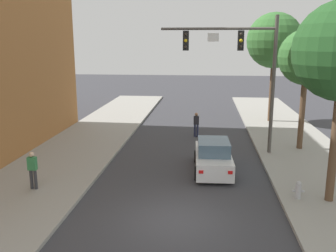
{
  "coord_description": "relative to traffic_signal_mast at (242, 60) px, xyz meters",
  "views": [
    {
      "loc": [
        0.94,
        -12.2,
        6.24
      ],
      "look_at": [
        -0.95,
        6.4,
        2.0
      ],
      "focal_mm": 39.56,
      "sensor_mm": 36.0,
      "label": 1
    }
  ],
  "objects": [
    {
      "name": "street_tree_second",
      "position": [
        3.65,
        1.03,
        0.07
      ],
      "size": [
        3.13,
        3.13,
        6.85
      ],
      "color": "brown",
      "rests_on": "sidewalk_right"
    },
    {
      "name": "sidewalk_left",
      "position": [
        -9.36,
        -8.39,
        -5.25
      ],
      "size": [
        5.0,
        60.0,
        0.15
      ],
      "primitive_type": "cube",
      "color": "#99968E",
      "rests_on": "ground"
    },
    {
      "name": "traffic_signal_mast",
      "position": [
        0.0,
        0.0,
        0.0
      ],
      "size": [
        6.23,
        0.38,
        7.5
      ],
      "color": "#514C47",
      "rests_on": "sidewalk_right"
    },
    {
      "name": "street_tree_third",
      "position": [
        3.2,
        8.85,
        1.02
      ],
      "size": [
        4.19,
        4.19,
        8.32
      ],
      "color": "brown",
      "rests_on": "sidewalk_right"
    },
    {
      "name": "pedestrian_sidewalk_left_walker",
      "position": [
        -9.08,
        -6.49,
        -4.26
      ],
      "size": [
        0.36,
        0.22,
        1.64
      ],
      "color": "#333338",
      "rests_on": "sidewalk_left"
    },
    {
      "name": "fire_hydrant",
      "position": [
        1.85,
        -6.35,
        -4.82
      ],
      "size": [
        0.48,
        0.24,
        0.72
      ],
      "color": "#B2B2B7",
      "rests_on": "sidewalk_right"
    },
    {
      "name": "ground_plane",
      "position": [
        -2.86,
        -8.39,
        -5.33
      ],
      "size": [
        120.0,
        120.0,
        0.0
      ],
      "primitive_type": "plane",
      "color": "#38383D"
    },
    {
      "name": "pedestrian_crossing_road",
      "position": [
        -2.49,
        3.78,
        -4.41
      ],
      "size": [
        0.36,
        0.22,
        1.64
      ],
      "color": "#232847",
      "rests_on": "ground"
    },
    {
      "name": "car_lead_white",
      "position": [
        -1.47,
        -3.04,
        -4.6
      ],
      "size": [
        1.95,
        4.3,
        1.6
      ],
      "color": "silver",
      "rests_on": "ground"
    }
  ]
}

